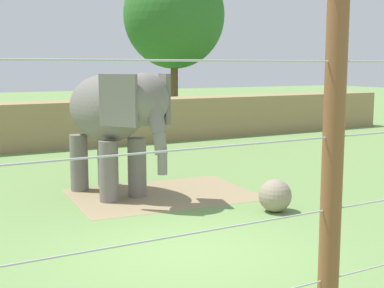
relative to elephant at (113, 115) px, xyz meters
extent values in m
plane|color=#6B8E4C|center=(-0.47, -4.38, -1.98)|extent=(120.00, 120.00, 0.00)
cube|color=#937F5B|center=(1.07, -0.47, -1.98)|extent=(4.61, 3.47, 0.01)
cube|color=#997F56|center=(-0.47, 8.69, -1.10)|extent=(36.00, 1.80, 1.77)
cylinder|color=slate|center=(0.46, -0.35, -1.27)|extent=(0.45, 0.45, 1.43)
cylinder|color=slate|center=(-0.32, -0.48, -1.27)|extent=(0.45, 0.45, 1.43)
cylinder|color=slate|center=(0.21, 1.09, -1.27)|extent=(0.45, 0.45, 1.43)
cylinder|color=slate|center=(-0.56, 0.96, -1.27)|extent=(0.45, 0.45, 1.43)
ellipsoid|color=slate|center=(-0.05, 0.31, 0.14)|extent=(1.86, 2.86, 1.63)
ellipsoid|color=slate|center=(0.23, -1.33, 0.42)|extent=(1.28, 1.19, 1.18)
cube|color=slate|center=(0.81, -1.13, 0.42)|extent=(0.34, 0.91, 1.12)
cube|color=slate|center=(-0.39, -1.33, 0.42)|extent=(0.61, 0.81, 1.12)
cylinder|color=slate|center=(0.30, -1.76, 0.00)|extent=(0.41, 0.55, 0.64)
cylinder|color=slate|center=(0.32, -1.88, -0.45)|extent=(0.33, 0.40, 0.60)
cylinder|color=slate|center=(0.34, -1.96, -0.87)|extent=(0.24, 0.24, 0.56)
cylinder|color=slate|center=(-0.30, 1.76, 0.04)|extent=(0.15, 0.32, 0.81)
sphere|color=gray|center=(2.48, -3.12, -1.63)|extent=(0.72, 0.72, 0.72)
cylinder|color=brown|center=(-0.51, -7.87, 0.10)|extent=(0.24, 0.24, 4.16)
cylinder|color=#B7B7BC|center=(-0.47, -7.87, -1.24)|extent=(10.44, 0.02, 0.02)
cylinder|color=#B7B7BC|center=(-0.47, -7.87, -0.42)|extent=(10.44, 0.02, 0.02)
cylinder|color=#B7B7BC|center=(-0.47, -7.87, 0.39)|extent=(10.44, 0.02, 0.02)
cylinder|color=#B7B7BC|center=(-0.47, -7.87, 1.20)|extent=(10.44, 0.02, 0.02)
cylinder|color=brown|center=(10.37, 16.63, -0.20)|extent=(0.44, 0.44, 3.57)
ellipsoid|color=#2D6B28|center=(10.37, 16.63, 4.11)|extent=(5.93, 5.93, 6.23)
camera|label=1|loc=(-4.72, -12.19, 1.15)|focal=50.75mm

